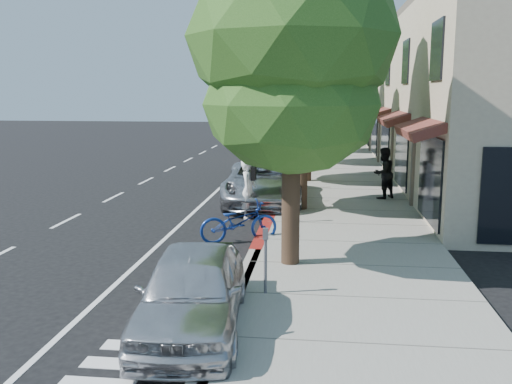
# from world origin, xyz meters

# --- Properties ---
(ground) EXTENTS (120.00, 120.00, 0.00)m
(ground) POSITION_xyz_m (0.00, 0.00, 0.00)
(ground) COLOR black
(ground) RESTS_ON ground
(sidewalk) EXTENTS (4.60, 56.00, 0.15)m
(sidewalk) POSITION_xyz_m (2.30, 8.00, 0.07)
(sidewalk) COLOR gray
(sidewalk) RESTS_ON ground
(curb) EXTENTS (0.30, 56.00, 0.15)m
(curb) POSITION_xyz_m (0.00, 8.00, 0.07)
(curb) COLOR #9E998E
(curb) RESTS_ON ground
(curb_red_segment) EXTENTS (0.32, 4.00, 0.15)m
(curb_red_segment) POSITION_xyz_m (0.00, 1.00, 0.07)
(curb_red_segment) COLOR maroon
(curb_red_segment) RESTS_ON ground
(storefront_building) EXTENTS (10.00, 36.00, 7.00)m
(storefront_building) POSITION_xyz_m (9.60, 18.00, 3.50)
(storefront_building) COLOR beige
(storefront_building) RESTS_ON ground
(street_tree_0) EXTENTS (4.49, 4.49, 7.82)m
(street_tree_0) POSITION_xyz_m (0.90, -2.00, 4.89)
(street_tree_0) COLOR black
(street_tree_0) RESTS_ON ground
(street_tree_1) EXTENTS (5.21, 5.21, 8.34)m
(street_tree_1) POSITION_xyz_m (0.90, 4.00, 5.13)
(street_tree_1) COLOR black
(street_tree_1) RESTS_ON ground
(street_tree_2) EXTENTS (4.86, 4.86, 6.86)m
(street_tree_2) POSITION_xyz_m (0.90, 10.00, 4.09)
(street_tree_2) COLOR black
(street_tree_2) RESTS_ON ground
(street_tree_3) EXTENTS (4.35, 4.35, 7.61)m
(street_tree_3) POSITION_xyz_m (0.90, 16.00, 4.77)
(street_tree_3) COLOR black
(street_tree_3) RESTS_ON ground
(street_tree_4) EXTENTS (3.93, 3.93, 7.85)m
(street_tree_4) POSITION_xyz_m (0.90, 22.00, 5.03)
(street_tree_4) COLOR black
(street_tree_4) RESTS_ON ground
(street_tree_5) EXTENTS (5.20, 5.20, 7.67)m
(street_tree_5) POSITION_xyz_m (0.90, 28.00, 4.62)
(street_tree_5) COLOR black
(street_tree_5) RESTS_ON ground
(cyclist) EXTENTS (0.52, 0.72, 1.85)m
(cyclist) POSITION_xyz_m (-0.70, 3.00, 0.92)
(cyclist) COLOR white
(cyclist) RESTS_ON ground
(bicycle) EXTENTS (2.19, 1.48, 1.09)m
(bicycle) POSITION_xyz_m (-0.58, 0.17, 0.54)
(bicycle) COLOR navy
(bicycle) RESTS_ON ground
(silver_suv) EXTENTS (2.99, 5.86, 1.58)m
(silver_suv) POSITION_xyz_m (-0.50, 5.50, 0.79)
(silver_suv) COLOR #ADADB2
(silver_suv) RESTS_ON ground
(dark_sedan) EXTENTS (1.72, 4.55, 1.48)m
(dark_sedan) POSITION_xyz_m (-1.02, 14.50, 0.74)
(dark_sedan) COLOR black
(dark_sedan) RESTS_ON ground
(white_pickup) EXTENTS (2.88, 5.87, 1.64)m
(white_pickup) POSITION_xyz_m (-1.42, 17.72, 0.82)
(white_pickup) COLOR white
(white_pickup) RESTS_ON ground
(dark_suv_far) EXTENTS (2.01, 4.77, 1.61)m
(dark_suv_far) POSITION_xyz_m (-2.18, 23.82, 0.80)
(dark_suv_far) COLOR black
(dark_suv_far) RESTS_ON ground
(near_car_a) EXTENTS (2.02, 4.23, 1.40)m
(near_car_a) POSITION_xyz_m (-0.50, -5.54, 0.70)
(near_car_a) COLOR silver
(near_car_a) RESTS_ON ground
(pedestrian) EXTENTS (1.12, 1.11, 1.82)m
(pedestrian) POSITION_xyz_m (3.72, 6.14, 1.06)
(pedestrian) COLOR black
(pedestrian) RESTS_ON sidewalk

